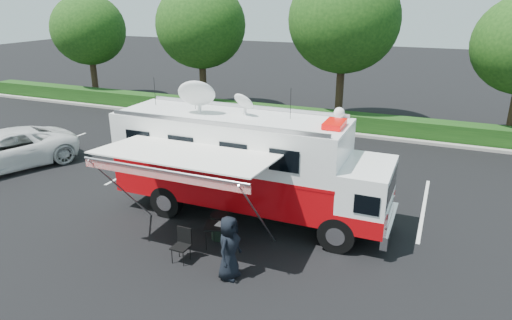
% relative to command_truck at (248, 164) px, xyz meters
% --- Properties ---
extents(ground_plane, '(120.00, 120.00, 0.00)m').
position_rel_command_truck_xyz_m(ground_plane, '(0.08, 0.00, -1.92)').
color(ground_plane, black).
rests_on(ground_plane, ground).
extents(back_border, '(60.00, 6.14, 8.87)m').
position_rel_command_truck_xyz_m(back_border, '(1.22, 12.90, 3.08)').
color(back_border, '#9E998E').
rests_on(back_border, ground_plane).
extents(stall_lines, '(24.12, 5.50, 0.01)m').
position_rel_command_truck_xyz_m(stall_lines, '(-0.42, 3.00, -1.91)').
color(stall_lines, silver).
rests_on(stall_lines, ground_plane).
extents(command_truck, '(9.33, 2.57, 4.48)m').
position_rel_command_truck_xyz_m(command_truck, '(0.00, 0.00, 0.00)').
color(command_truck, black).
rests_on(command_truck, ground_plane).
extents(awning, '(5.09, 2.63, 3.08)m').
position_rel_command_truck_xyz_m(awning, '(-0.84, -2.67, 0.97)').
color(awning, white).
rests_on(awning, ground_plane).
extents(white_suv, '(4.99, 6.58, 1.66)m').
position_rel_command_truck_xyz_m(white_suv, '(-11.72, 0.10, -1.92)').
color(white_suv, silver).
rests_on(white_suv, ground_plane).
extents(person, '(0.61, 0.91, 1.80)m').
position_rel_command_truck_xyz_m(person, '(1.01, -3.55, -1.92)').
color(person, black).
rests_on(person, ground_plane).
extents(folding_table, '(1.10, 0.92, 0.81)m').
position_rel_command_truck_xyz_m(folding_table, '(0.15, -2.33, -1.16)').
color(folding_table, black).
rests_on(folding_table, ground_plane).
extents(folding_chair, '(0.49, 0.51, 0.99)m').
position_rel_command_truck_xyz_m(folding_chair, '(-0.60, -3.28, -1.33)').
color(folding_chair, black).
rests_on(folding_chair, ground_plane).
extents(trash_bin, '(0.55, 0.55, 0.82)m').
position_rel_command_truck_xyz_m(trash_bin, '(-0.21, -1.78, -1.51)').
color(trash_bin, black).
rests_on(trash_bin, ground_plane).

